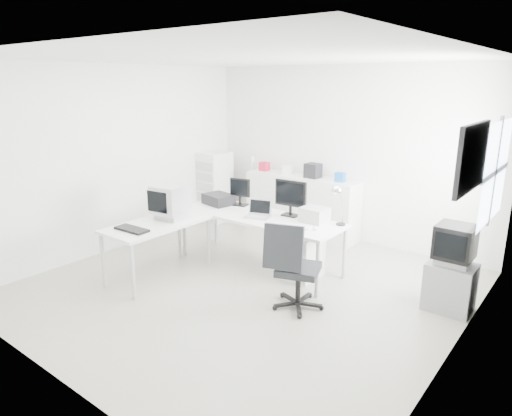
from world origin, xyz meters
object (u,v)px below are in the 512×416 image
Objects in this scene: lcd_monitor_small at (240,192)px; tv_cabinet at (450,287)px; crt_monitor at (170,200)px; filing_cabinet at (215,187)px; lcd_monitor_large at (291,199)px; laser_printer at (314,215)px; side_desk at (159,250)px; inkjet_printer at (219,199)px; crt_tv at (455,245)px; office_chair at (299,265)px; laptop at (258,211)px; sideboard at (302,205)px; drawer_pedestal at (303,256)px; main_desk at (259,241)px.

lcd_monitor_small reaches higher than tv_cabinet.
filing_cabinet reaches higher than crt_monitor.
lcd_monitor_large is 0.43m from laser_printer.
inkjet_printer is (0.00, 1.20, 0.45)m from side_desk.
lcd_monitor_large is 2.58m from filing_cabinet.
crt_tv reaches higher than side_desk.
office_chair is at bearing 11.58° from side_desk.
laptop is 0.56× the size of tv_cabinet.
sideboard is (-0.36, 1.71, -0.35)m from laptop.
office_chair is 0.81× the size of filing_cabinet.
crt_monitor is (-1.20, -1.10, 0.01)m from lcd_monitor_large.
crt_tv reaches higher than laptop.
lcd_monitor_large is at bearing -178.17° from tv_cabinet.
crt_tv is (1.75, 0.10, -0.06)m from laser_printer.
sideboard is (0.54, 2.71, 0.13)m from side_desk.
tv_cabinet is at bearing -12.09° from lcd_monitor_small.
drawer_pedestal is 1.64m from inkjet_printer.
main_desk is 2.30× the size of office_chair.
inkjet_printer reaches higher than main_desk.
office_chair is at bearing -55.38° from lcd_monitor_large.
tv_cabinet is (2.15, 0.07, -0.72)m from lcd_monitor_large.
inkjet_printer is 0.87× the size of crt_tv.
laptop is at bearing -134.40° from lcd_monitor_large.
laser_printer is at bearing -14.71° from lcd_monitor_small.
crt_monitor is at bearing 90.00° from side_desk.
lcd_monitor_small is 3.13m from tv_cabinet.
main_desk reaches higher than tv_cabinet.
laser_printer is 0.17× the size of sideboard.
lcd_monitor_large is 2.16m from crt_tv.
filing_cabinet is (-2.05, 1.36, -0.20)m from laptop.
lcd_monitor_large is at bearing 150.26° from drawer_pedestal.
filing_cabinet is at bearing -168.38° from sideboard.
laser_printer reaches higher than main_desk.
laptop is 0.16× the size of sideboard.
inkjet_printer is 0.86× the size of crt_monitor.
laptop is 0.63× the size of crt_tv.
lcd_monitor_small is at bearing 170.91° from drawer_pedestal.
office_chair reaches higher than sideboard.
drawer_pedestal is 1.20× the size of crt_tv.
sideboard is (0.54, 2.46, -0.50)m from crt_monitor.
main_desk is 1.71× the size of side_desk.
main_desk is at bearing -148.26° from lcd_monitor_large.
sideboard is (0.24, 1.36, -0.44)m from lcd_monitor_small.
sideboard is at bearing 112.32° from lcd_monitor_large.
lcd_monitor_small is 0.38× the size of office_chair.
inkjet_printer is at bearing 138.27° from office_chair.
main_desk is at bearing -172.74° from crt_tv.
lcd_monitor_large is 1.57× the size of laptop.
drawer_pedestal is 1.80× the size of laser_printer.
side_desk is 3.64m from tv_cabinet.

